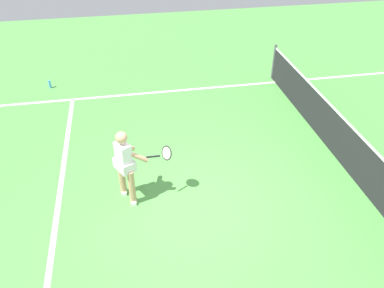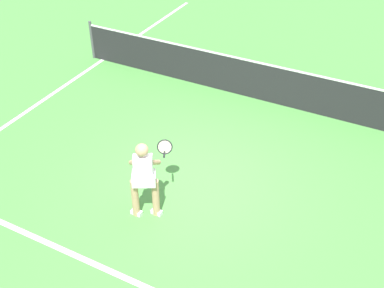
% 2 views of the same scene
% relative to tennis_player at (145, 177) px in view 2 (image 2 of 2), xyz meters
% --- Properties ---
extents(ground_plane, '(24.77, 24.77, 0.00)m').
position_rel_tennis_player_xyz_m(ground_plane, '(0.42, 1.18, -0.85)').
color(ground_plane, '#4C9342').
extents(service_line_marking, '(9.48, 0.10, 0.01)m').
position_rel_tennis_player_xyz_m(service_line_marking, '(0.42, -1.39, -0.84)').
color(service_line_marking, white).
rests_on(service_line_marking, ground).
extents(sideline_left_marking, '(0.10, 17.06, 0.01)m').
position_rel_tennis_player_xyz_m(sideline_left_marking, '(-4.32, 1.18, -0.84)').
color(sideline_left_marking, white).
rests_on(sideline_left_marking, ground).
extents(court_net, '(10.16, 0.08, 1.08)m').
position_rel_tennis_player_xyz_m(court_net, '(0.42, 4.63, -0.34)').
color(court_net, '#4C4C51').
rests_on(court_net, ground).
extents(tennis_player, '(0.68, 1.13, 1.55)m').
position_rel_tennis_player_xyz_m(tennis_player, '(0.00, 0.00, 0.00)').
color(tennis_player, tan).
rests_on(tennis_player, ground).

